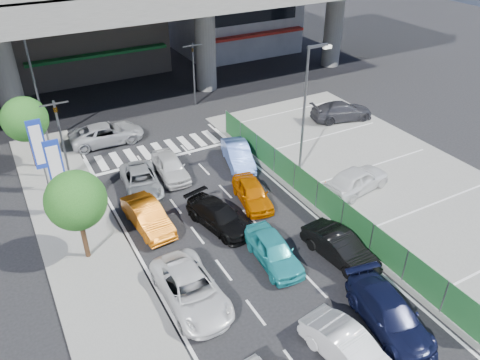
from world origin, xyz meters
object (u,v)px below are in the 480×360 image
traffic_light_right (193,59)px  street_lamp_right (307,100)px  taxi_orange_left (148,216)px  signboard_near (56,169)px  crossing_wagon_silver (107,134)px  parked_sedan_white (356,180)px  street_lamp_left (36,77)px  traffic_light_left (58,121)px  wagon_silver_front_left (141,181)px  hatch_white_back_mid (350,350)px  hatch_black_mid_right (340,248)px  taxi_orange_right (252,193)px  traffic_cone (325,185)px  minivan_navy_back (390,314)px  tree_near (76,201)px  taxi_teal_mid (274,250)px  sedan_white_front_mid (170,167)px  sedan_white_mid_left (191,290)px  kei_truck_front_right (238,155)px  signboard_far (39,147)px  tree_far (25,119)px  sedan_black_mid (219,216)px  parked_sedan_dgrey (342,111)px

traffic_light_right → street_lamp_right: 13.13m
traffic_light_right → taxi_orange_left: size_ratio=1.24×
signboard_near → crossing_wagon_silver: (4.39, 7.73, -2.35)m
crossing_wagon_silver → parked_sedan_white: size_ratio=1.14×
traffic_light_right → street_lamp_left: bearing=-175.2°
traffic_light_left → wagon_silver_front_left: 5.91m
signboard_near → hatch_white_back_mid: (7.45, -14.82, -2.37)m
hatch_black_mid_right → parked_sedan_white: bearing=36.2°
taxi_orange_right → traffic_cone: bearing=-2.9°
taxi_orange_right → signboard_near: bearing=169.4°
street_lamp_left → traffic_light_right: bearing=4.8°
hatch_white_back_mid → minivan_navy_back: same height
traffic_light_right → signboard_near: bearing=-139.1°
tree_near → taxi_orange_right: (9.44, 0.23, -2.73)m
signboard_near → traffic_cone: (14.03, -4.82, -2.66)m
taxi_teal_mid → sedan_white_front_mid: 9.96m
tree_near → street_lamp_left: bearing=87.2°
minivan_navy_back → sedan_white_mid_left: (-6.52, 5.16, 0.00)m
hatch_white_back_mid → kei_truck_front_right: bearing=68.0°
traffic_light_right → sedan_white_front_mid: bearing=-121.9°
hatch_black_mid_right → parked_sedan_white: size_ratio=0.93×
hatch_white_back_mid → minivan_navy_back: (2.56, 0.58, 0.00)m
traffic_light_left → traffic_cone: traffic_light_left is taller
sedan_white_mid_left → hatch_black_mid_right: (7.43, -0.91, 0.00)m
taxi_teal_mid → sedan_white_front_mid: size_ratio=1.00×
hatch_white_back_mid → crossing_wagon_silver: size_ratio=0.82×
hatch_white_back_mid → taxi_teal_mid: 6.23m
street_lamp_left → signboard_far: (-1.27, -7.01, -1.71)m
taxi_orange_left → parked_sedan_white: bearing=-17.0°
taxi_orange_left → crossing_wagon_silver: 10.83m
parked_sedan_white → sedan_white_front_mid: bearing=42.5°
tree_near → minivan_navy_back: (9.81, -10.25, -2.70)m
tree_far → sedan_white_front_mid: size_ratio=1.19×
traffic_light_left → sedan_black_mid: traffic_light_left is taller
traffic_light_left → minivan_navy_back: (9.01, -18.25, -3.25)m
traffic_cone → traffic_light_left: bearing=145.9°
hatch_white_back_mid → signboard_far: bearing=104.9°
sedan_white_mid_left → tree_far: bearing=104.7°
wagon_silver_front_left → parked_sedan_dgrey: size_ratio=0.92×
traffic_light_right → hatch_black_mid_right: size_ratio=1.24×
hatch_white_back_mid → sedan_white_mid_left: size_ratio=0.84×
signboard_far → sedan_white_mid_left: 12.91m
traffic_light_right → sedan_black_mid: (-5.71, -15.82, -3.30)m
sedan_black_mid → kei_truck_front_right: (4.05, 5.34, 0.06)m
minivan_navy_back → taxi_teal_mid: bearing=119.9°
tree_far → hatch_white_back_mid: size_ratio=1.15×
traffic_light_right → sedan_white_mid_left: bearing=-114.6°
taxi_teal_mid → kei_truck_front_right: same height
traffic_light_left → sedan_white_mid_left: 13.71m
taxi_orange_right → traffic_light_left: bearing=148.8°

